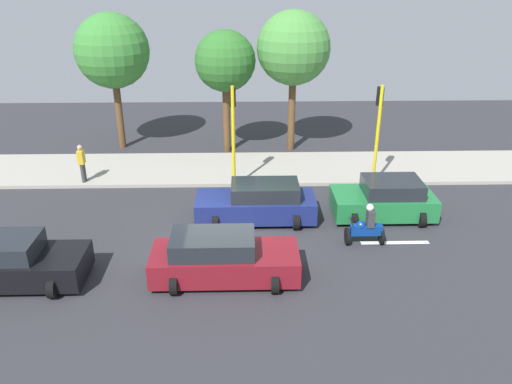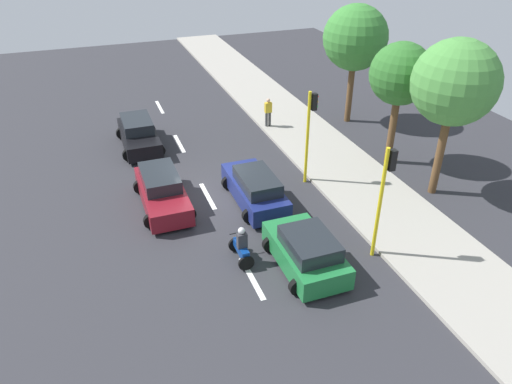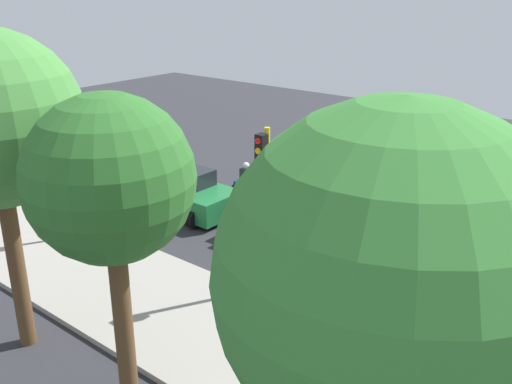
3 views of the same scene
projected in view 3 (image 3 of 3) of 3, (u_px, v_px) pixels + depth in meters
ground_plane at (364, 239)px, 18.50m from camera, size 40.00×60.00×0.10m
sidewalk at (216, 333)px, 13.37m from camera, size 4.00×60.00×0.15m
lane_stripe_far_north at (125, 165)px, 25.57m from camera, size 0.20×2.40×0.01m
lane_stripe_north at (226, 195)px, 22.02m from camera, size 0.20×2.40×0.01m
lane_stripe_mid at (364, 237)px, 18.48m from camera, size 0.20×2.40×0.01m
car_maroon at (394, 199)px, 19.74m from camera, size 2.20×4.50×1.52m
car_green at (184, 192)px, 20.34m from camera, size 2.33×3.82×1.52m
car_dark_blue at (300, 225)px, 17.61m from camera, size 2.14×4.47×1.52m
motorcycle at (248, 186)px, 21.19m from camera, size 0.60×1.30×1.53m
traffic_light_corner at (264, 190)px, 14.11m from camera, size 0.49×0.24×4.50m
traffic_light_midblock at (111, 148)px, 17.66m from camera, size 0.49×0.24×4.50m
street_tree_north at (392, 280)px, 5.77m from camera, size 3.67×3.67×6.85m
street_tree_south at (110, 181)px, 9.77m from camera, size 2.97×2.97×6.12m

